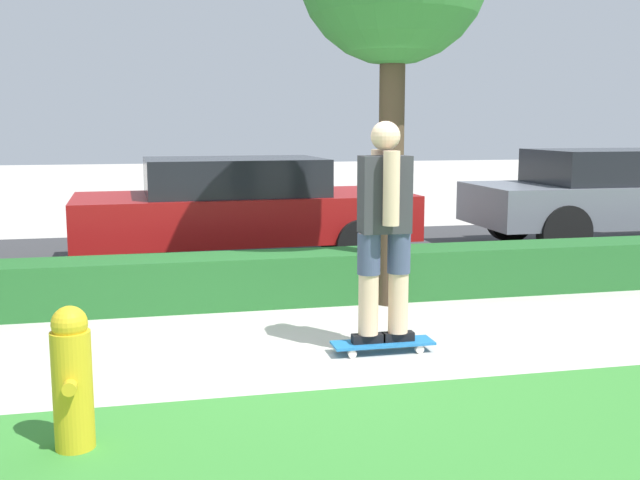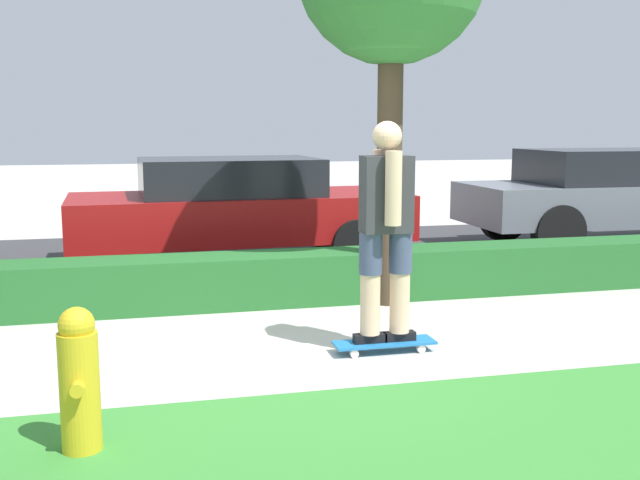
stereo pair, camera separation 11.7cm
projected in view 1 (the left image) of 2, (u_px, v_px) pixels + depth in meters
ground_plane at (310, 348)px, 6.07m from camera, size 60.00×60.00×0.00m
street_asphalt at (246, 258)px, 10.12m from camera, size 18.69×5.00×0.01m
hedge_row at (278, 278)px, 7.58m from camera, size 18.69×0.60×0.51m
skateboard at (383, 344)px, 5.94m from camera, size 0.81×0.24×0.09m
skater_person at (384, 226)px, 5.80m from camera, size 0.51×0.45×1.74m
parked_car_middle at (242, 207)px, 9.83m from camera, size 4.40×1.97×1.36m
parked_car_rear at (621, 194)px, 11.01m from camera, size 4.54×1.79×1.44m
fire_hydrant at (72, 378)px, 4.11m from camera, size 0.22×0.35×0.82m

